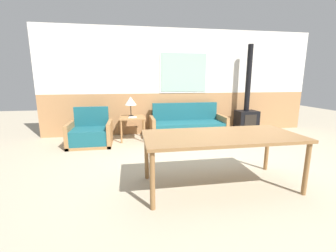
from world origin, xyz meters
name	(u,v)px	position (x,y,z in m)	size (l,w,h in m)	color
ground_plane	(218,169)	(0.00, 0.00, 0.00)	(16.00, 16.00, 0.00)	#B2A58C
wall_back	(182,82)	(0.00, 2.63, 1.36)	(7.20, 0.09, 2.70)	#AD7A4C
couch	(188,127)	(0.04, 2.10, 0.25)	(1.87, 0.76, 0.83)	#9E7042
armchair	(91,134)	(-2.26, 1.76, 0.24)	(0.92, 0.76, 0.82)	#9E7042
side_table	(132,120)	(-1.33, 2.05, 0.47)	(0.58, 0.58, 0.56)	#9E7042
table_lamp	(131,101)	(-1.36, 2.15, 0.92)	(0.28, 0.28, 0.47)	black
book_stack	(133,117)	(-1.32, 1.94, 0.57)	(0.20, 0.16, 0.02)	white
dining_table	(221,139)	(-0.21, -0.57, 0.66)	(2.04, 0.94, 0.73)	olive
wood_stove	(247,112)	(1.71, 2.24, 0.58)	(0.54, 0.43, 2.31)	black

